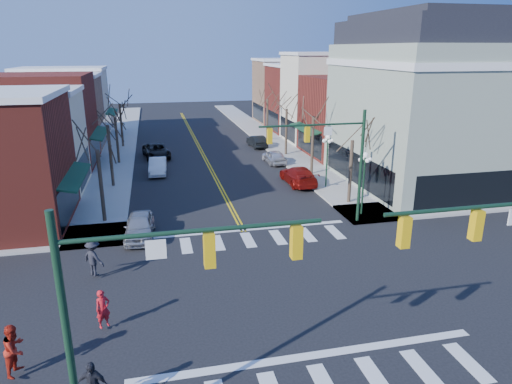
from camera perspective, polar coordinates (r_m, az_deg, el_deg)
ground at (r=21.36m, az=2.53°, el=-12.49°), size 160.00×160.00×0.00m
sidewalk_left at (r=39.45m, az=-17.79°, el=1.05°), size 3.50×70.00×0.15m
sidewalk_right at (r=41.61m, az=6.93°, el=2.60°), size 3.50×70.00×0.15m
bldg_left_stucco_a at (r=39.38m, az=-28.19°, el=5.29°), size 10.00×7.00×7.50m
bldg_left_brick_b at (r=46.96m, az=-25.87°, el=7.90°), size 10.00×9.00×8.50m
bldg_left_tan at (r=55.01m, az=-24.03°, el=8.92°), size 10.00×7.50×7.80m
bldg_left_stucco_b at (r=62.56m, az=-22.78°, el=10.12°), size 10.00×8.00×8.20m
bldg_right_brick_a at (r=48.61m, az=12.42°, el=9.19°), size 10.00×8.50×8.00m
bldg_right_stucco at (r=55.55m, az=9.08°, el=11.41°), size 10.00×7.00×10.00m
bldg_right_brick_b at (r=62.62m, az=6.49°, el=11.49°), size 10.00×8.00×8.50m
bldg_right_tan at (r=70.16m, az=4.31°, el=12.39°), size 10.00×8.00×9.00m
victorian_corner at (r=39.02m, az=21.06°, el=10.45°), size 12.25×14.25×13.30m
traffic_mast_near_left at (r=12.01m, az=-14.05°, el=-12.80°), size 6.60×0.28×7.20m
traffic_mast_far_right at (r=27.98m, az=9.68°, el=4.94°), size 6.60×0.28×7.20m
lamppost_corner at (r=30.43m, az=13.37°, el=2.34°), size 0.36×0.36×4.33m
lamppost_midblock at (r=36.20m, az=8.91°, el=4.98°), size 0.36×0.36×4.33m
tree_left_a at (r=30.18m, az=-18.77°, el=0.59°), size 0.24×0.24×4.76m
tree_left_b at (r=37.86m, az=-17.71°, el=4.22°), size 0.24×0.24×5.04m
tree_left_c at (r=45.72m, az=-16.96°, el=6.15°), size 0.24×0.24×4.55m
tree_left_d at (r=53.56m, az=-16.47°, el=7.95°), size 0.24×0.24×4.90m
tree_right_a at (r=32.86m, az=11.72°, el=2.38°), size 0.24×0.24×4.62m
tree_right_b at (r=40.00m, az=7.06°, el=5.70°), size 0.24×0.24×5.18m
tree_right_c at (r=47.50m, az=3.79°, el=7.44°), size 0.24×0.24×4.83m
tree_right_d at (r=55.10m, az=1.41°, el=8.93°), size 0.24×0.24×4.97m
car_left_near at (r=27.69m, az=-14.36°, el=-4.16°), size 1.85×4.22×1.41m
car_left_mid at (r=41.48m, az=-12.19°, el=3.17°), size 1.67×4.28×1.39m
car_left_far at (r=47.78m, az=-12.35°, el=5.04°), size 3.00×5.34×1.41m
car_right_near at (r=37.57m, az=5.32°, el=2.07°), size 2.14×5.08×1.46m
car_right_mid at (r=44.37m, az=2.28°, el=4.44°), size 1.76×3.99×1.34m
car_right_far at (r=51.86m, az=0.12°, el=6.36°), size 1.70×4.13×1.33m
pedestrian_red_a at (r=19.36m, az=-18.59°, el=-13.67°), size 0.69×0.61×1.58m
pedestrian_red_b at (r=18.03m, az=-27.92°, el=-16.97°), size 0.91×1.04×1.83m
pedestrian_dark_b at (r=23.45m, az=-19.65°, el=-7.75°), size 1.34×1.30×1.84m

